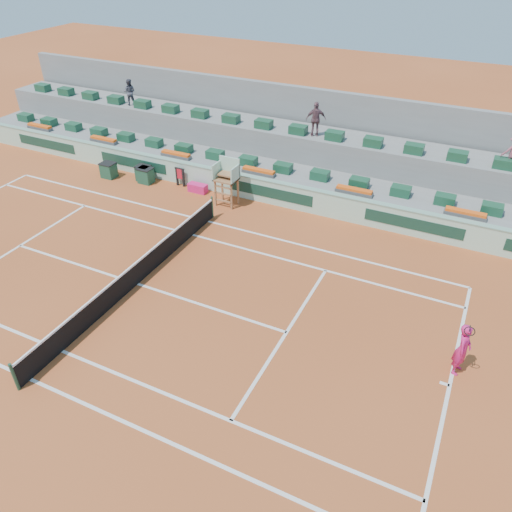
# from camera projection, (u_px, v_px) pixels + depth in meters

# --- Properties ---
(ground) EXTENTS (90.00, 90.00, 0.00)m
(ground) POSITION_uv_depth(u_px,v_px,m) (138.00, 284.00, 19.73)
(ground) COLOR #9E451E
(ground) RESTS_ON ground
(seating_tier_lower) EXTENTS (36.00, 4.00, 1.20)m
(seating_tier_lower) POSITION_uv_depth(u_px,v_px,m) (256.00, 169.00, 27.36)
(seating_tier_lower) COLOR gray
(seating_tier_lower) RESTS_ON ground
(seating_tier_upper) EXTENTS (36.00, 2.40, 2.60)m
(seating_tier_upper) POSITION_uv_depth(u_px,v_px,m) (268.00, 147.00, 28.16)
(seating_tier_upper) COLOR gray
(seating_tier_upper) RESTS_ON ground
(stadium_back_wall) EXTENTS (36.00, 0.40, 4.40)m
(stadium_back_wall) POSITION_uv_depth(u_px,v_px,m) (280.00, 123.00, 28.85)
(stadium_back_wall) COLOR gray
(stadium_back_wall) RESTS_ON ground
(player_bag) EXTENTS (1.01, 0.45, 0.45)m
(player_bag) POSITION_uv_depth(u_px,v_px,m) (198.00, 188.00, 26.27)
(player_bag) COLOR #DC1C6B
(player_bag) RESTS_ON ground
(spectator_left) EXTENTS (0.92, 0.84, 1.54)m
(spectator_left) POSITION_uv_depth(u_px,v_px,m) (129.00, 92.00, 29.91)
(spectator_left) COLOR #464551
(spectator_left) RESTS_ON seating_tier_upper
(spectator_mid) EXTENTS (1.12, 0.82, 1.76)m
(spectator_mid) POSITION_uv_depth(u_px,v_px,m) (316.00, 119.00, 25.52)
(spectator_mid) COLOR brown
(spectator_mid) RESTS_ON seating_tier_upper
(court_lines) EXTENTS (23.89, 11.09, 0.01)m
(court_lines) POSITION_uv_depth(u_px,v_px,m) (138.00, 284.00, 19.73)
(court_lines) COLOR white
(court_lines) RESTS_ON ground
(tennis_net) EXTENTS (0.10, 11.97, 1.10)m
(tennis_net) POSITION_uv_depth(u_px,v_px,m) (136.00, 273.00, 19.43)
(tennis_net) COLOR black
(tennis_net) RESTS_ON ground
(advertising_hoarding) EXTENTS (36.00, 0.34, 1.26)m
(advertising_hoarding) POSITION_uv_depth(u_px,v_px,m) (237.00, 184.00, 25.70)
(advertising_hoarding) COLOR #ACD9BF
(advertising_hoarding) RESTS_ON ground
(umpire_chair) EXTENTS (1.10, 0.90, 2.40)m
(umpire_chair) POSITION_uv_depth(u_px,v_px,m) (227.00, 176.00, 24.45)
(umpire_chair) COLOR #8F5C36
(umpire_chair) RESTS_ON ground
(seat_row_lower) EXTENTS (32.90, 0.60, 0.44)m
(seat_row_lower) POSITION_uv_depth(u_px,v_px,m) (248.00, 161.00, 26.23)
(seat_row_lower) COLOR #18482E
(seat_row_lower) RESTS_ON seating_tier_lower
(seat_row_upper) EXTENTS (32.90, 0.60, 0.44)m
(seat_row_upper) POSITION_uv_depth(u_px,v_px,m) (264.00, 124.00, 26.86)
(seat_row_upper) COLOR #18482E
(seat_row_upper) RESTS_ON seating_tier_upper
(flower_planters) EXTENTS (26.80, 0.36, 0.28)m
(flower_planters) POSITION_uv_depth(u_px,v_px,m) (216.00, 163.00, 26.23)
(flower_planters) COLOR #4D4D4D
(flower_planters) RESTS_ON seating_tier_lower
(drink_cooler_a) EXTENTS (0.79, 0.68, 0.84)m
(drink_cooler_a) POSITION_uv_depth(u_px,v_px,m) (146.00, 175.00, 27.10)
(drink_cooler_a) COLOR #174732
(drink_cooler_a) RESTS_ON ground
(drink_cooler_b) EXTENTS (0.76, 0.66, 0.84)m
(drink_cooler_b) POSITION_uv_depth(u_px,v_px,m) (143.00, 173.00, 27.33)
(drink_cooler_b) COLOR #174732
(drink_cooler_b) RESTS_ON ground
(drink_cooler_c) EXTENTS (0.80, 0.69, 0.84)m
(drink_cooler_c) POSITION_uv_depth(u_px,v_px,m) (109.00, 170.00, 27.67)
(drink_cooler_c) COLOR #174732
(drink_cooler_c) RESTS_ON ground
(towel_rack) EXTENTS (0.57, 0.09, 1.03)m
(towel_rack) POSITION_uv_depth(u_px,v_px,m) (180.00, 175.00, 26.66)
(towel_rack) COLOR black
(towel_rack) RESTS_ON ground
(tennis_player) EXTENTS (0.53, 0.93, 2.28)m
(tennis_player) POSITION_uv_depth(u_px,v_px,m) (462.00, 349.00, 15.42)
(tennis_player) COLOR #DC1C6B
(tennis_player) RESTS_ON ground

